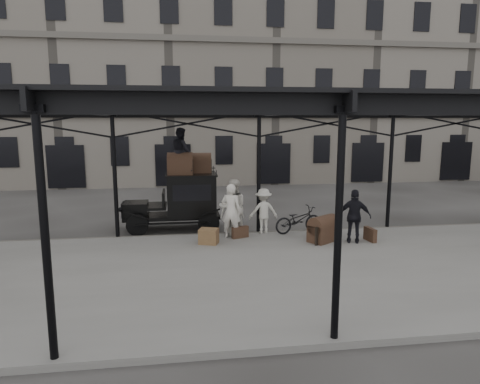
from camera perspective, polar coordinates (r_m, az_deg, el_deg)
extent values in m
plane|color=#383533|center=(13.87, 3.98, -7.97)|extent=(120.00, 120.00, 0.00)
cube|color=slate|center=(12.00, 6.00, -10.45)|extent=(28.00, 8.00, 0.15)
cylinder|color=black|center=(15.32, 2.52, 1.97)|extent=(0.14, 0.14, 4.30)
cylinder|color=black|center=(7.92, 12.95, -5.48)|extent=(0.14, 0.14, 4.30)
cube|color=black|center=(15.19, 2.58, 10.71)|extent=(22.00, 0.10, 0.45)
cube|color=black|center=(7.66, 13.61, 11.60)|extent=(22.00, 0.10, 0.45)
cube|color=black|center=(11.58, 6.03, 11.88)|extent=(22.50, 9.00, 0.08)
cube|color=silver|center=(11.59, 6.04, 12.22)|extent=(18.00, 7.00, 0.04)
cube|color=slate|center=(31.18, -2.99, 14.75)|extent=(64.00, 8.00, 14.00)
cylinder|color=black|center=(16.00, -13.54, -4.34)|extent=(0.80, 0.10, 0.80)
cylinder|color=black|center=(17.40, -13.11, -3.21)|extent=(0.80, 0.10, 0.80)
cylinder|color=black|center=(15.96, -4.19, -4.14)|extent=(0.80, 0.10, 0.80)
cylinder|color=black|center=(17.36, -4.52, -3.02)|extent=(0.80, 0.10, 0.80)
cube|color=black|center=(16.59, -9.03, -3.17)|extent=(3.60, 1.25, 0.12)
cube|color=black|center=(16.61, -13.72, -2.25)|extent=(0.90, 1.00, 0.55)
cube|color=black|center=(16.67, -15.33, -2.28)|extent=(0.06, 0.70, 0.55)
cube|color=black|center=(16.53, -10.97, -1.85)|extent=(0.70, 1.30, 0.10)
cube|color=black|center=(16.44, -6.49, -0.38)|extent=(1.80, 1.45, 1.55)
cube|color=black|center=(15.69, -6.42, -0.12)|extent=(1.40, 0.02, 0.60)
cube|color=black|center=(16.32, -6.54, 2.38)|extent=(1.90, 1.55, 0.06)
imported|color=silver|center=(14.68, -1.21, -2.54)|extent=(0.81, 0.68, 1.89)
imported|color=beige|center=(14.98, -0.96, -2.07)|extent=(1.03, 0.83, 2.01)
imported|color=beige|center=(15.17, -0.99, -2.42)|extent=(0.86, 0.57, 1.75)
imported|color=black|center=(14.58, 15.03, -3.16)|extent=(1.13, 0.80, 1.79)
imported|color=beige|center=(15.36, 3.14, -2.53)|extent=(1.06, 0.63, 1.62)
imported|color=black|center=(15.57, 7.78, -3.68)|extent=(1.93, 1.06, 0.96)
imported|color=black|center=(16.13, -7.84, 5.47)|extent=(0.89, 1.01, 1.73)
cube|color=olive|center=(14.17, -4.19, -5.90)|extent=(0.72, 0.63, 0.50)
cube|color=#432B1F|center=(15.09, 16.96, -5.44)|extent=(0.23, 0.61, 0.45)
cube|color=#432B1F|center=(14.82, 0.03, -5.38)|extent=(0.61, 0.36, 0.40)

